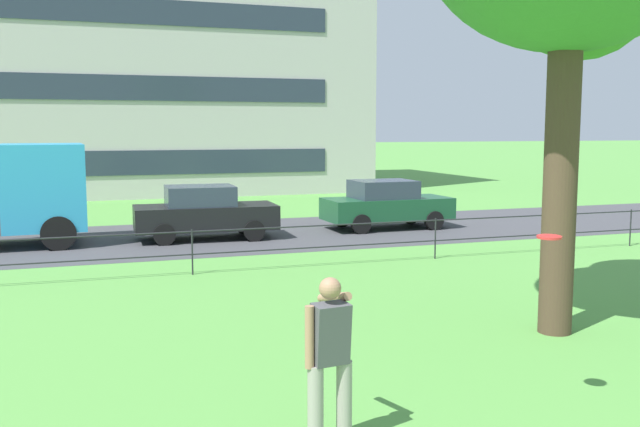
# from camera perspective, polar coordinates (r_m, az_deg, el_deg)

# --- Properties ---
(street_strip) EXTENTS (80.00, 6.89, 0.01)m
(street_strip) POSITION_cam_1_polar(r_m,az_deg,el_deg) (21.05, -12.35, -1.99)
(street_strip) COLOR #424247
(street_strip) RESTS_ON ground
(park_fence) EXTENTS (35.45, 0.04, 1.00)m
(park_fence) POSITION_cam_1_polar(r_m,az_deg,el_deg) (15.72, -10.18, -2.41)
(park_fence) COLOR #232328
(park_fence) RESTS_ON ground
(person_thrower) EXTENTS (0.51, 0.79, 1.73)m
(person_thrower) POSITION_cam_1_polar(r_m,az_deg,el_deg) (7.19, 0.75, -11.31)
(person_thrower) COLOR gray
(person_thrower) RESTS_ON ground
(frisbee) EXTENTS (0.37, 0.37, 0.03)m
(frisbee) POSITION_cam_1_polar(r_m,az_deg,el_deg) (8.16, 17.84, -1.80)
(frisbee) COLOR red
(car_black_left) EXTENTS (4.06, 1.92, 1.54)m
(car_black_left) POSITION_cam_1_polar(r_m,az_deg,el_deg) (20.70, -9.22, 0.10)
(car_black_left) COLOR black
(car_black_left) RESTS_ON ground
(car_dark_green_center) EXTENTS (4.03, 1.86, 1.54)m
(car_dark_green_center) POSITION_cam_1_polar(r_m,az_deg,el_deg) (22.70, 5.30, 0.75)
(car_dark_green_center) COLOR #194C2D
(car_dark_green_center) RESTS_ON ground
(apartment_building_background) EXTENTS (33.68, 12.53, 16.84)m
(apartment_building_background) POSITION_cam_1_polar(r_m,az_deg,el_deg) (39.22, -23.29, 13.98)
(apartment_building_background) COLOR #B7B2AD
(apartment_building_background) RESTS_ON ground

